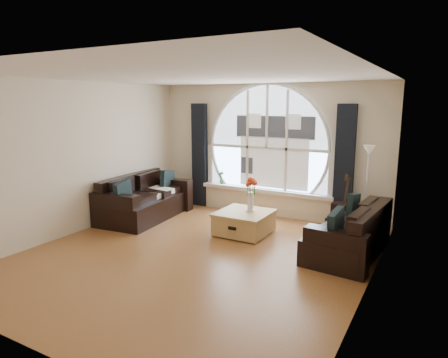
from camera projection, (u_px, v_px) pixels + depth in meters
ground at (195, 255)px, 6.13m from camera, size 5.00×5.50×0.01m
ceiling at (193, 75)px, 5.61m from camera, size 5.00×5.50×0.01m
wall_back at (268, 150)px, 8.23m from camera, size 5.00×0.01×2.70m
wall_front at (23, 214)px, 3.52m from camera, size 5.00×0.01×2.70m
wall_left at (77, 158)px, 7.07m from camera, size 0.01×5.50×2.70m
wall_right at (372, 186)px, 4.67m from camera, size 0.01×5.50×2.70m
attic_slope at (351, 100)px, 4.62m from camera, size 0.92×5.50×0.72m
arched_window at (267, 137)px, 8.15m from camera, size 2.60×0.06×2.15m
window_sill at (265, 191)px, 8.30m from camera, size 2.90×0.22×0.08m
window_frame at (267, 137)px, 8.12m from camera, size 2.76×0.08×2.15m
neighbor_house at (274, 143)px, 8.09m from camera, size 1.70×0.02×1.50m
curtain_left at (200, 155)px, 8.93m from camera, size 0.35×0.12×2.30m
curtain_right at (344, 166)px, 7.39m from camera, size 0.35×0.12×2.30m
sofa_left at (145, 199)px, 8.05m from camera, size 1.17×2.04×0.87m
sofa_right at (348, 230)px, 6.10m from camera, size 1.04×1.83×0.78m
coffee_chest at (244, 222)px, 7.11m from camera, size 0.92×0.92×0.45m
throw_blanket at (156, 192)px, 8.18m from camera, size 0.61×0.61×0.10m
vase_flowers at (250, 190)px, 7.03m from camera, size 0.24×0.24×0.70m
floor_lamp at (366, 191)px, 6.93m from camera, size 0.24×0.24×1.60m
guitar at (346, 202)px, 7.27m from camera, size 0.42×0.35×1.06m
potted_plant at (221, 177)px, 8.77m from camera, size 0.17×0.14×0.29m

